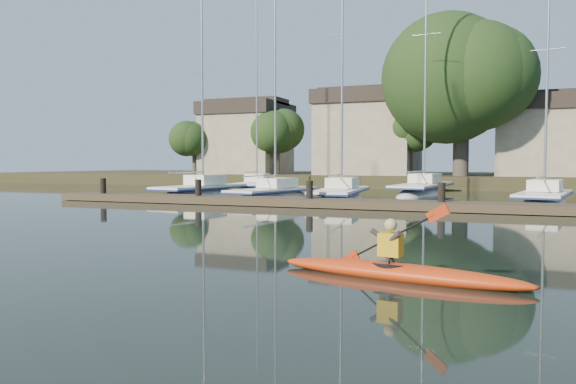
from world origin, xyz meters
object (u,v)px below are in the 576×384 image
at_px(sailboat_5, 256,193).
at_px(sailboat_6, 423,197).
at_px(kayak, 397,269).
at_px(sailboat_3, 543,209).
at_px(sailboat_1, 273,202).
at_px(sailboat_2, 341,204).
at_px(dock, 372,204).
at_px(sailboat_0, 201,200).

xyz_separation_m(sailboat_5, sailboat_6, (12.12, -0.20, -0.02)).
xyz_separation_m(kayak, sailboat_6, (-3.59, 27.37, -0.39)).
bearing_deg(sailboat_3, sailboat_5, 167.33).
xyz_separation_m(sailboat_1, sailboat_6, (7.12, 8.20, -0.02)).
bearing_deg(sailboat_5, kayak, -71.77).
height_order(kayak, sailboat_2, sailboat_2).
distance_m(dock, sailboat_6, 12.56).
bearing_deg(sailboat_5, dock, -58.77).
xyz_separation_m(dock, sailboat_2, (-2.86, 4.65, -0.40)).
relative_size(sailboat_0, sailboat_1, 0.96).
height_order(sailboat_2, sailboat_5, sailboat_2).
bearing_deg(sailboat_6, sailboat_5, -176.34).
height_order(sailboat_0, sailboat_1, sailboat_1).
bearing_deg(sailboat_0, sailboat_6, 40.44).
relative_size(sailboat_3, sailboat_5, 0.86).
relative_size(sailboat_2, sailboat_5, 1.02).
height_order(dock, sailboat_5, sailboat_5).
bearing_deg(sailboat_1, sailboat_0, -174.52).
height_order(sailboat_1, sailboat_2, sailboat_2).
relative_size(sailboat_0, sailboat_2, 0.85).
bearing_deg(sailboat_6, kayak, -77.92).
relative_size(sailboat_1, sailboat_3, 1.04).
height_order(dock, sailboat_2, sailboat_2).
distance_m(sailboat_0, sailboat_5, 8.03).
distance_m(sailboat_0, sailboat_3, 18.91).
bearing_deg(dock, sailboat_3, 36.05).
bearing_deg(kayak, sailboat_0, 138.18).
xyz_separation_m(kayak, sailboat_0, (-15.63, 19.54, -0.39)).
distance_m(sailboat_3, sailboat_6, 10.00).
xyz_separation_m(sailboat_2, sailboat_3, (10.10, 0.61, -0.00)).
bearing_deg(sailboat_3, sailboat_2, -167.70).
height_order(sailboat_2, sailboat_3, sailboat_2).
relative_size(dock, sailboat_6, 1.91).
height_order(kayak, sailboat_5, sailboat_5).
relative_size(kayak, sailboat_3, 0.36).
relative_size(sailboat_1, sailboat_6, 0.77).
relative_size(kayak, sailboat_6, 0.26).
distance_m(sailboat_0, sailboat_1, 4.93).
bearing_deg(sailboat_2, sailboat_0, 173.63).
bearing_deg(sailboat_0, sailboat_5, 97.97).
bearing_deg(sailboat_0, sailboat_2, 7.01).
relative_size(dock, sailboat_1, 2.49).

